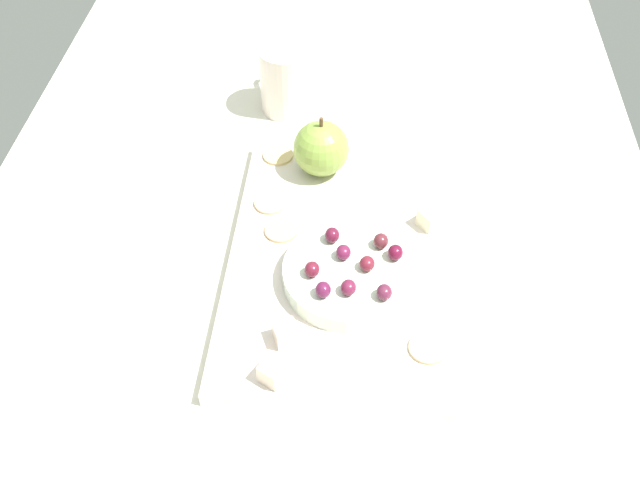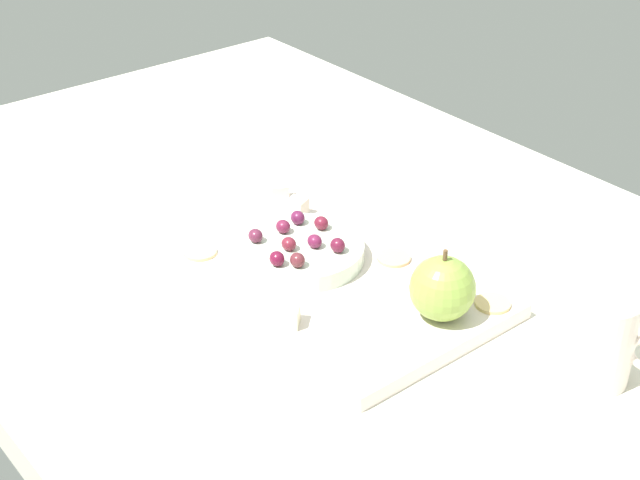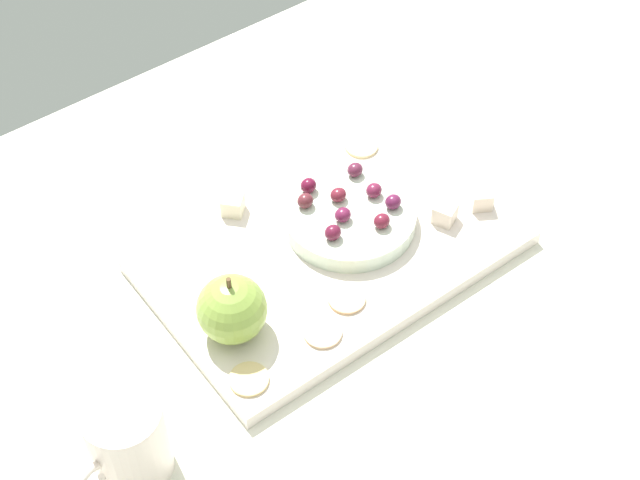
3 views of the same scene
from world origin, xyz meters
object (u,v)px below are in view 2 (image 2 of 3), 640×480
at_px(serving_dish, 301,252).
at_px(grape_8, 297,260).
at_px(cracker_1, 200,252).
at_px(grape_4, 277,259).
at_px(apple_whole, 440,290).
at_px(grape_0, 298,218).
at_px(cracker_2, 394,258).
at_px(grape_7, 321,223).
at_px(grape_3, 255,236).
at_px(cracker_3, 433,269).
at_px(cheese_cube_1, 280,192).
at_px(cup, 599,338).
at_px(cracker_0, 493,303).
at_px(cheese_cube_0, 297,207).
at_px(grape_5, 315,241).
at_px(platter, 330,274).
at_px(cheese_cube_2, 288,316).
at_px(grape_1, 338,245).
at_px(grape_2, 289,244).

relative_size(serving_dish, grape_8, 8.03).
bearing_deg(cracker_1, grape_4, -160.98).
height_order(apple_whole, grape_8, apple_whole).
bearing_deg(grape_0, cracker_2, -151.91).
bearing_deg(cracker_2, apple_whole, 159.81).
relative_size(cracker_2, grape_0, 2.14).
xyz_separation_m(cracker_2, grape_7, (0.08, 0.04, 0.03)).
bearing_deg(grape_3, cracker_3, -137.20).
height_order(grape_4, grape_8, same).
relative_size(cheese_cube_1, cup, 0.23).
bearing_deg(cracker_3, cup, -178.58).
xyz_separation_m(grape_4, cup, (-0.32, -0.16, 0.00)).
bearing_deg(grape_3, cracker_0, -149.61).
height_order(cracker_3, grape_8, grape_8).
xyz_separation_m(cheese_cube_0, cracker_3, (-0.20, -0.04, -0.01)).
bearing_deg(grape_5, platter, -161.48).
bearing_deg(cup, cheese_cube_1, 4.85).
bearing_deg(apple_whole, cup, -156.59).
distance_m(cracker_3, grape_3, 0.21).
distance_m(platter, serving_dish, 0.04).
height_order(cracker_0, grape_3, grape_3).
bearing_deg(cheese_cube_1, platter, 162.33).
distance_m(cheese_cube_2, grape_1, 0.13).
distance_m(cracker_2, grape_8, 0.13).
distance_m(cheese_cube_0, grape_7, 0.08).
bearing_deg(grape_7, cup, -168.91).
height_order(cracker_2, cracker_3, same).
distance_m(grape_2, grape_4, 0.04).
distance_m(cheese_cube_2, cracker_1, 0.18).
height_order(serving_dish, grape_4, grape_4).
distance_m(apple_whole, cracker_0, 0.08).
bearing_deg(cracker_1, apple_whole, -154.66).
bearing_deg(grape_5, grape_4, 93.78).
relative_size(cracker_3, grape_1, 2.14).
xyz_separation_m(cheese_cube_0, cracker_1, (-0.00, 0.15, -0.01)).
bearing_deg(grape_1, grape_0, -2.87).
distance_m(grape_0, grape_4, 0.10).
relative_size(apple_whole, grape_8, 3.85).
height_order(serving_dish, cheese_cube_0, cheese_cube_0).
height_order(platter, grape_2, grape_2).
bearing_deg(serving_dish, cheese_cube_0, -35.38).
xyz_separation_m(platter, grape_8, (0.00, 0.05, 0.04)).
height_order(cracker_3, cup, cup).
relative_size(grape_7, grape_8, 1.00).
xyz_separation_m(cracker_1, grape_4, (-0.11, -0.04, 0.03)).
relative_size(serving_dish, cracker_1, 3.75).
bearing_deg(serving_dish, cracker_3, -138.09).
bearing_deg(grape_4, cheese_cube_1, -37.68).
bearing_deg(cup, cheese_cube_2, 39.25).
distance_m(cracker_0, cracker_2, 0.14).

